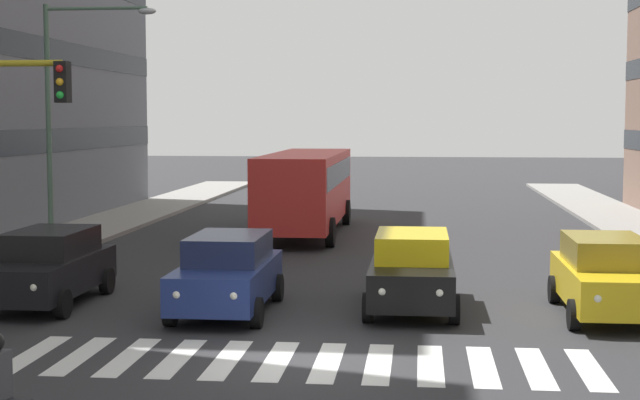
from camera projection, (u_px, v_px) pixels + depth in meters
The scene contains 8 objects.
ground_plane at pixel (302, 361), 16.77m from camera, with size 180.00×180.00×0.00m, color #2D2D30.
crosswalk_markings at pixel (302, 361), 16.77m from camera, with size 10.35×2.80×0.01m.
car_0 at pixel (606, 276), 20.55m from camera, with size 2.02×4.44×1.72m.
car_1 at pixel (412, 270), 21.27m from camera, with size 2.02×4.44×1.72m.
car_2 at pixel (228, 273), 20.94m from camera, with size 2.02×4.44×1.72m.
car_3 at pixel (49, 266), 21.86m from camera, with size 2.02×4.44×1.72m.
bus_behind_traffic at pixel (306, 184), 35.26m from camera, with size 2.78×10.50×3.00m.
street_lamp_right at pixel (66, 100), 29.16m from camera, with size 3.53×0.28×7.61m.
Camera 1 is at (-2.04, 16.34, 4.28)m, focal length 53.37 mm.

